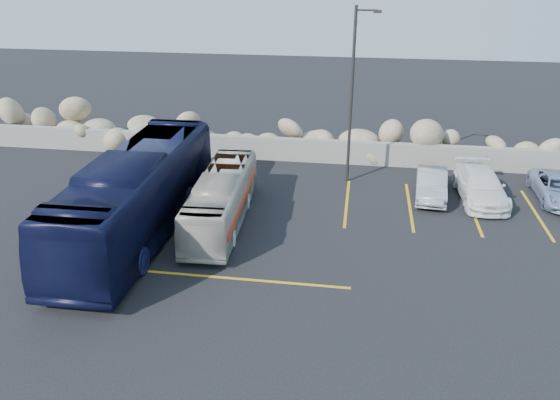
# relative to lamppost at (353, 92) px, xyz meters

# --- Properties ---
(ground) EXTENTS (90.00, 90.00, 0.00)m
(ground) POSITION_rel_lamppost_xyz_m (-2.56, -9.50, -4.30)
(ground) COLOR black
(ground) RESTS_ON ground
(seawall) EXTENTS (60.00, 0.40, 1.20)m
(seawall) POSITION_rel_lamppost_xyz_m (-2.56, 2.50, -3.70)
(seawall) COLOR gray
(seawall) RESTS_ON ground
(riprap_pile) EXTENTS (54.00, 2.80, 2.60)m
(riprap_pile) POSITION_rel_lamppost_xyz_m (-2.56, 3.70, -3.00)
(riprap_pile) COLOR #928360
(riprap_pile) RESTS_ON ground
(parking_lines) EXTENTS (18.16, 9.36, 0.01)m
(parking_lines) POSITION_rel_lamppost_xyz_m (2.09, -3.93, -4.29)
(parking_lines) COLOR gold
(parking_lines) RESTS_ON ground
(lamppost) EXTENTS (1.14, 0.18, 8.00)m
(lamppost) POSITION_rel_lamppost_xyz_m (0.00, 0.00, 0.00)
(lamppost) COLOR #2F2D2A
(lamppost) RESTS_ON ground
(vintage_bus) EXTENTS (2.10, 7.53, 2.08)m
(vintage_bus) POSITION_rel_lamppost_xyz_m (-4.88, -5.20, -3.26)
(vintage_bus) COLOR beige
(vintage_bus) RESTS_ON ground
(tour_coach) EXTENTS (2.79, 11.56, 3.22)m
(tour_coach) POSITION_rel_lamppost_xyz_m (-7.82, -6.42, -2.69)
(tour_coach) COLOR black
(tour_coach) RESTS_ON ground
(car_b) EXTENTS (1.59, 3.78, 1.21)m
(car_b) POSITION_rel_lamppost_xyz_m (3.70, -1.30, -3.69)
(car_b) COLOR #A0A0A5
(car_b) RESTS_ON ground
(car_c) EXTENTS (2.05, 4.58, 1.30)m
(car_c) POSITION_rel_lamppost_xyz_m (5.81, -1.28, -3.64)
(car_c) COLOR white
(car_c) RESTS_ON ground
(car_d) EXTENTS (1.89, 4.02, 1.11)m
(car_d) POSITION_rel_lamppost_xyz_m (9.21, -0.87, -3.74)
(car_d) COLOR #7C8FB0
(car_d) RESTS_ON ground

